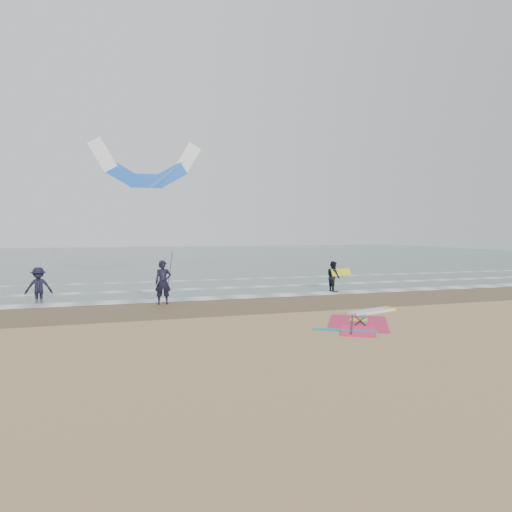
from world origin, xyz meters
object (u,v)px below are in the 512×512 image
object	(u,v)px
person_standing	(163,282)
surf_kite	(146,169)
person_walking	(333,276)
windsurf_rig	(364,320)
person_wading	(38,280)

from	to	relation	value
person_standing	surf_kite	xyz separation A→B (m)	(-0.18, 7.67, 5.99)
person_walking	person_standing	bearing A→B (deg)	99.54
person_walking	surf_kite	world-z (taller)	surf_kite
windsurf_rig	person_standing	distance (m)	8.88
person_wading	person_walking	bearing A→B (deg)	-9.96
person_standing	person_walking	world-z (taller)	person_standing
surf_kite	person_walking	bearing A→B (deg)	-32.69
windsurf_rig	person_walking	size ratio (longest dim) A/B	2.91
windsurf_rig	person_standing	world-z (taller)	person_standing
person_standing	person_wading	size ratio (longest dim) A/B	1.04
windsurf_rig	surf_kite	bearing A→B (deg)	116.47
person_walking	windsurf_rig	bearing A→B (deg)	160.27
windsurf_rig	person_standing	bearing A→B (deg)	138.11
windsurf_rig	person_wading	distance (m)	15.15
windsurf_rig	surf_kite	size ratio (longest dim) A/B	0.55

